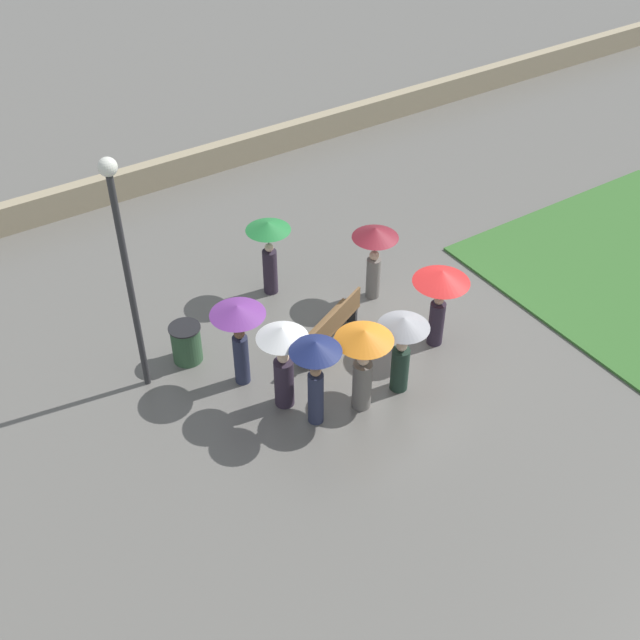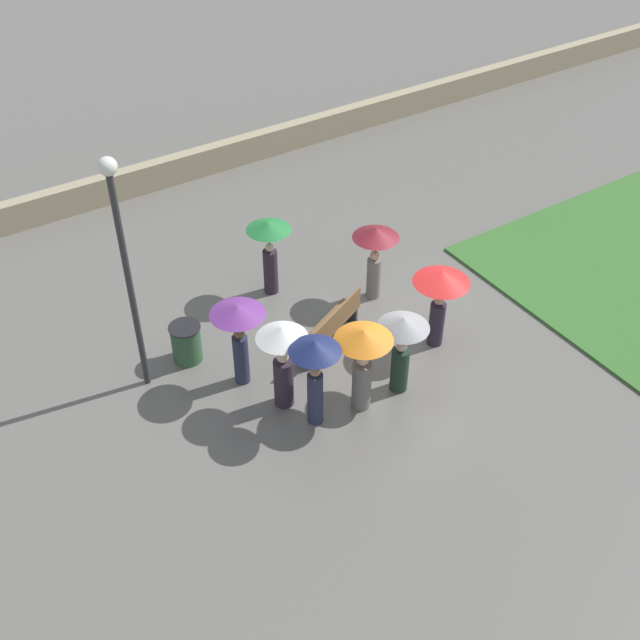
% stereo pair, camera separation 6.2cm
% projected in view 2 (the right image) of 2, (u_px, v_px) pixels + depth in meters
% --- Properties ---
extents(ground_plane, '(90.00, 90.00, 0.00)m').
position_uv_depth(ground_plane, '(406.00, 340.00, 16.48)').
color(ground_plane, '#66635E').
extents(parapet_wall, '(45.00, 0.35, 0.75)m').
position_uv_depth(parapet_wall, '(214.00, 158.00, 21.80)').
color(parapet_wall, tan).
rests_on(parapet_wall, ground_plane).
extents(park_bench, '(1.86, 1.16, 0.90)m').
position_uv_depth(park_bench, '(331.00, 326.00, 16.10)').
color(park_bench, brown).
rests_on(park_bench, ground_plane).
extents(lamp_post, '(0.32, 0.32, 4.82)m').
position_uv_depth(lamp_post, '(123.00, 251.00, 13.58)').
color(lamp_post, '#2D2D30').
rests_on(lamp_post, ground_plane).
extents(trash_bin, '(0.64, 0.64, 0.82)m').
position_uv_depth(trash_bin, '(186.00, 343.00, 15.79)').
color(trash_bin, '#335638').
rests_on(trash_bin, ground_plane).
extents(crowd_person_green, '(0.96, 0.96, 1.79)m').
position_uv_depth(crowd_person_green, '(269.00, 244.00, 16.99)').
color(crowd_person_green, '#2D2333').
rests_on(crowd_person_green, ground_plane).
extents(crowd_person_orange, '(1.06, 1.06, 1.82)m').
position_uv_depth(crowd_person_orange, '(363.00, 354.00, 14.22)').
color(crowd_person_orange, slate).
rests_on(crowd_person_orange, ground_plane).
extents(crowd_person_navy, '(0.93, 0.93, 1.90)m').
position_uv_depth(crowd_person_navy, '(315.00, 365.00, 13.87)').
color(crowd_person_navy, '#282D47').
rests_on(crowd_person_navy, ground_plane).
extents(crowd_person_red, '(1.13, 1.13, 1.81)m').
position_uv_depth(crowd_person_red, '(441.00, 288.00, 15.54)').
color(crowd_person_red, '#2D2333').
rests_on(crowd_person_red, ground_plane).
extents(crowd_person_white, '(0.95, 0.95, 1.84)m').
position_uv_depth(crowd_person_white, '(283.00, 353.00, 14.30)').
color(crowd_person_white, '#2D2333').
rests_on(crowd_person_white, ground_plane).
extents(crowd_person_purple, '(1.04, 1.04, 1.84)m').
position_uv_depth(crowd_person_purple, '(238.00, 326.00, 14.70)').
color(crowd_person_purple, '#282D47').
rests_on(crowd_person_purple, ground_plane).
extents(crowd_person_maroon, '(0.99, 0.99, 1.76)m').
position_uv_depth(crowd_person_maroon, '(375.00, 247.00, 16.82)').
color(crowd_person_maroon, slate).
rests_on(crowd_person_maroon, ground_plane).
extents(crowd_person_grey, '(0.97, 0.97, 1.73)m').
position_uv_depth(crowd_person_grey, '(402.00, 340.00, 14.63)').
color(crowd_person_grey, '#1E3328').
rests_on(crowd_person_grey, ground_plane).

